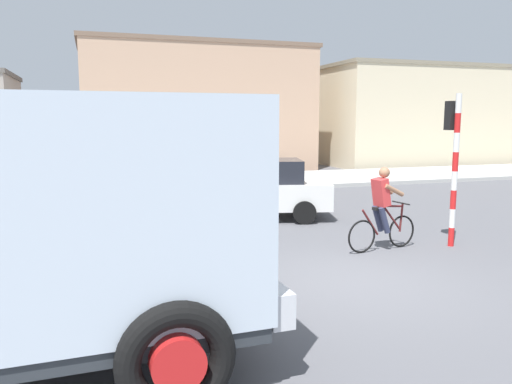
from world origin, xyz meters
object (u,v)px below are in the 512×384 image
(pedestrian_near_kerb, at_px, (22,185))
(car_red_near, at_px, (256,189))
(cyclist, at_px, (383,209))
(traffic_light_pole, at_px, (454,149))

(pedestrian_near_kerb, bearing_deg, car_red_near, -21.85)
(cyclist, distance_m, car_red_near, 4.26)
(traffic_light_pole, relative_size, car_red_near, 0.75)
(cyclist, xyz_separation_m, pedestrian_near_kerb, (-7.49, 6.44, -0.02))
(traffic_light_pole, bearing_deg, car_red_near, 126.43)
(car_red_near, xyz_separation_m, pedestrian_near_kerb, (-6.06, 2.43, 0.03))
(cyclist, height_order, traffic_light_pole, traffic_light_pole)
(cyclist, distance_m, traffic_light_pole, 2.00)
(traffic_light_pole, xyz_separation_m, pedestrian_near_kerb, (-9.09, 6.53, -1.22))
(pedestrian_near_kerb, bearing_deg, traffic_light_pole, -35.69)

